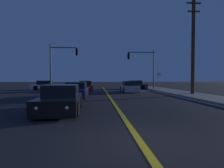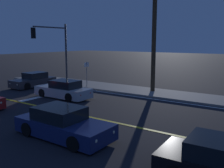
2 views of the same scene
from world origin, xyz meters
The scene contains 10 objects.
sidewalk_right centered at (8.04, 10.26, 0.07)m, with size 3.20×36.92×0.15m, color gray.
lane_line_center centered at (0.00, 10.26, 0.01)m, with size 0.20×34.87×0.01m, color gold.
lane_line_edge_right centered at (6.19, 10.26, 0.01)m, with size 0.16×34.87×0.01m, color white.
stop_bar centered at (3.22, 19.01, 0.01)m, with size 6.44×0.50×0.01m, color white.
car_mid_block_charcoal centered at (4.63, 23.08, 0.58)m, with size 4.22×1.99×1.34m.
car_parked_curb_silver centered at (2.85, 17.39, 0.58)m, with size 1.83×4.61×1.34m.
car_following_oncoming_navy centered at (-2.96, 11.62, 0.58)m, with size 2.02×4.65×1.34m.
traffic_signal_near_right centered at (5.82, 21.31, 3.91)m, with size 4.02×0.28×5.86m.
utility_pole_right centered at (8.34, 12.58, 4.93)m, with size 1.45×0.36×9.63m.
street_sign_corner centered at (6.94, 18.51, 1.61)m, with size 0.56×0.07×2.39m.
Camera 2 is at (-10.73, 3.67, 4.25)m, focal length 40.76 mm.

